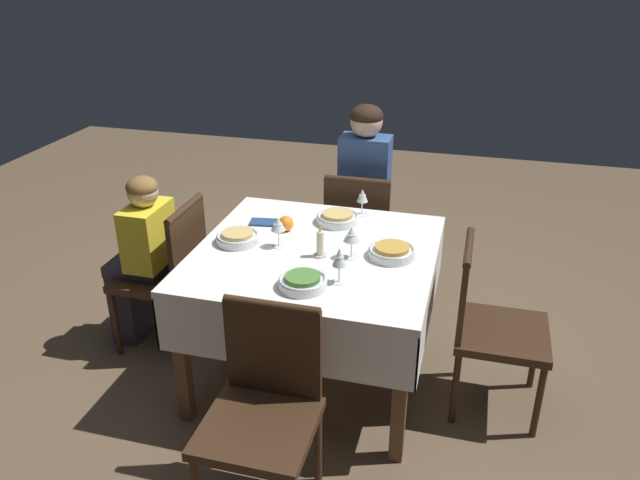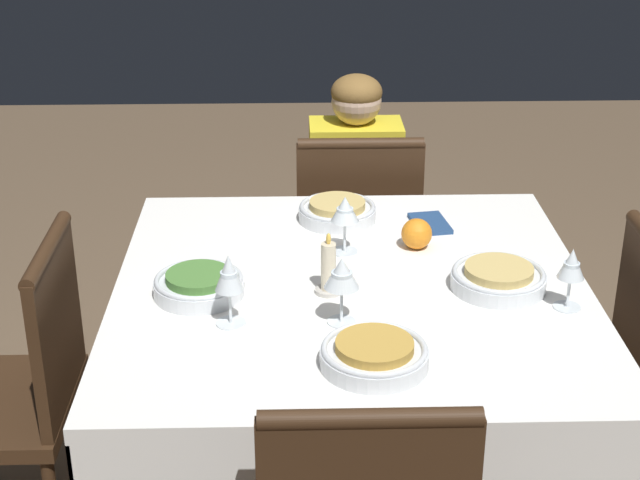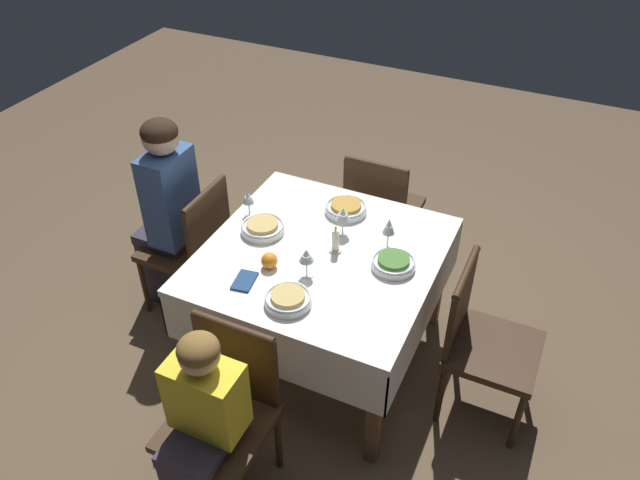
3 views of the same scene
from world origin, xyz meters
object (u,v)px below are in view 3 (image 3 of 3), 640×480
object	(u,v)px
orange_fruit	(269,261)
napkin_red_folded	(245,281)
wine_glass_north	(248,198)
person_adult_denim	(166,205)
chair_north	(193,242)
bowl_west	(288,299)
person_child_yellow	(201,427)
bowl_east	(346,208)
wine_glass_west	(306,257)
bowl_north	(263,227)
wine_glass_south	(389,227)
dining_table	(321,267)
candle_centerpiece	(335,242)
bowl_south	(393,263)
chair_east	(380,207)
chair_south	(482,337)
chair_west	(224,407)
wine_glass_east	(343,215)

from	to	relation	value
orange_fruit	napkin_red_folded	distance (m)	0.16
wine_glass_north	person_adult_denim	bearing A→B (deg)	98.69
chair_north	bowl_west	world-z (taller)	chair_north
person_adult_denim	person_child_yellow	bearing A→B (deg)	40.82
bowl_east	wine_glass_west	bearing A→B (deg)	-176.59
bowl_north	wine_glass_south	world-z (taller)	wine_glass_south
dining_table	candle_centerpiece	bearing A→B (deg)	-56.29
bowl_south	orange_fruit	bearing A→B (deg)	114.73
person_adult_denim	chair_east	bearing A→B (deg)	128.41
bowl_east	wine_glass_south	distance (m)	0.36
chair_south	person_child_yellow	bearing A→B (deg)	138.77
bowl_north	napkin_red_folded	world-z (taller)	bowl_north
orange_fruit	dining_table	bearing A→B (deg)	-40.79
person_adult_denim	wine_glass_west	size ratio (longest dim) A/B	8.00
person_adult_denim	wine_glass_west	world-z (taller)	person_adult_denim
chair_east	wine_glass_north	world-z (taller)	wine_glass_north
bowl_south	chair_west	bearing A→B (deg)	154.20
bowl_north	wine_glass_north	world-z (taller)	wine_glass_north
bowl_west	bowl_south	xyz separation A→B (m)	(0.43, -0.34, 0.00)
chair_west	bowl_south	bearing A→B (deg)	64.20
chair_east	wine_glass_south	xyz separation A→B (m)	(-0.66, -0.27, 0.37)
bowl_north	bowl_south	distance (m)	0.70
chair_south	wine_glass_east	xyz separation A→B (m)	(0.16, 0.80, 0.37)
chair_east	wine_glass_north	size ratio (longest dim) A/B	5.80
person_adult_denim	bowl_north	size ratio (longest dim) A/B	5.44
bowl_west	orange_fruit	size ratio (longest dim) A/B	2.67
person_child_yellow	wine_glass_west	size ratio (longest dim) A/B	6.49
chair_east	chair_south	bearing A→B (deg)	135.07
wine_glass_west	napkin_red_folded	size ratio (longest dim) A/B	1.01
bowl_south	napkin_red_folded	size ratio (longest dim) A/B	1.40
chair_north	wine_glass_south	distance (m)	1.17
bowl_north	napkin_red_folded	distance (m)	0.39
chair_north	napkin_red_folded	world-z (taller)	chair_north
orange_fruit	bowl_south	bearing A→B (deg)	-65.27
person_child_yellow	bowl_south	world-z (taller)	person_child_yellow
dining_table	chair_south	xyz separation A→B (m)	(0.02, -0.83, -0.16)
chair_north	napkin_red_folded	xyz separation A→B (m)	(-0.40, -0.60, 0.26)
dining_table	wine_glass_south	size ratio (longest dim) A/B	6.83
chair_east	person_child_yellow	size ratio (longest dim) A/B	0.86
chair_north	chair_west	xyz separation A→B (m)	(-0.89, -0.76, 0.00)
bowl_east	wine_glass_east	world-z (taller)	wine_glass_east
wine_glass_east	napkin_red_folded	xyz separation A→B (m)	(-0.53, 0.27, -0.11)
candle_centerpiece	napkin_red_folded	xyz separation A→B (m)	(-0.39, 0.29, -0.05)
chair_south	bowl_west	bearing A→B (deg)	116.99
chair_west	bowl_south	world-z (taller)	chair_west
wine_glass_north	wine_glass_south	world-z (taller)	wine_glass_south
chair_west	candle_centerpiece	size ratio (longest dim) A/B	5.63
person_adult_denim	bowl_south	world-z (taller)	person_adult_denim
chair_east	bowl_west	size ratio (longest dim) A/B	4.04
dining_table	wine_glass_north	world-z (taller)	wine_glass_north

